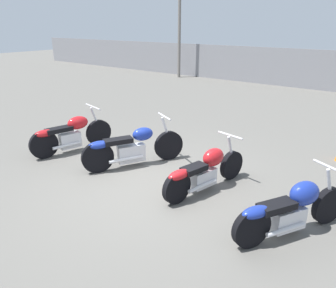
{
  "coord_description": "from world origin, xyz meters",
  "views": [
    {
      "loc": [
        3.63,
        -4.12,
        2.87
      ],
      "look_at": [
        0.0,
        0.6,
        0.65
      ],
      "focal_mm": 35.0,
      "sensor_mm": 36.0,
      "label": 1
    }
  ],
  "objects_px": {
    "motorcycle_slot_0": "(71,134)",
    "motorcycle_slot_3": "(292,209)",
    "motorcycle_slot_2": "(205,171)",
    "motorcycle_slot_1": "(132,148)"
  },
  "relations": [
    {
      "from": "motorcycle_slot_0",
      "to": "motorcycle_slot_1",
      "type": "height_order",
      "value": "motorcycle_slot_1"
    },
    {
      "from": "motorcycle_slot_0",
      "to": "motorcycle_slot_3",
      "type": "xyz_separation_m",
      "value": [
        5.14,
        -0.12,
        -0.02
      ]
    },
    {
      "from": "motorcycle_slot_3",
      "to": "motorcycle_slot_2",
      "type": "bearing_deg",
      "value": -164.8
    },
    {
      "from": "motorcycle_slot_0",
      "to": "motorcycle_slot_1",
      "type": "relative_size",
      "value": 0.97
    },
    {
      "from": "motorcycle_slot_1",
      "to": "motorcycle_slot_3",
      "type": "bearing_deg",
      "value": 20.91
    },
    {
      "from": "motorcycle_slot_2",
      "to": "motorcycle_slot_3",
      "type": "distance_m",
      "value": 1.7
    },
    {
      "from": "motorcycle_slot_1",
      "to": "motorcycle_slot_3",
      "type": "height_order",
      "value": "motorcycle_slot_1"
    },
    {
      "from": "motorcycle_slot_1",
      "to": "motorcycle_slot_3",
      "type": "distance_m",
      "value": 3.45
    },
    {
      "from": "motorcycle_slot_0",
      "to": "motorcycle_slot_2",
      "type": "bearing_deg",
      "value": 17.89
    },
    {
      "from": "motorcycle_slot_0",
      "to": "motorcycle_slot_2",
      "type": "distance_m",
      "value": 3.49
    }
  ]
}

